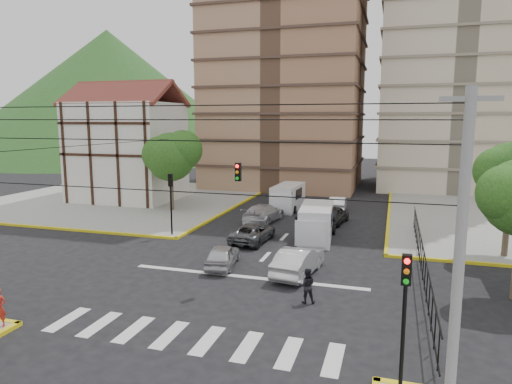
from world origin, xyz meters
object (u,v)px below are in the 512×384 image
at_px(van_left_lane, 287,198).
at_px(car_white_front_right, 298,261).
at_px(traffic_light_se, 405,302).
at_px(van_right_lane, 316,224).
at_px(traffic_light_nw, 171,194).
at_px(pedestrian_crosswalk, 307,286).
at_px(car_silver_front_left, 223,256).

height_order(van_left_lane, car_white_front_right, van_left_lane).
bearing_deg(traffic_light_se, van_right_lane, 107.43).
height_order(traffic_light_se, car_white_front_right, traffic_light_se).
bearing_deg(traffic_light_nw, pedestrian_crosswalk, -38.23).
xyz_separation_m(traffic_light_se, pedestrian_crosswalk, (-4.06, 6.51, -2.29)).
height_order(traffic_light_nw, van_right_lane, traffic_light_nw).
distance_m(traffic_light_se, car_white_front_right, 11.67).
bearing_deg(van_left_lane, traffic_light_se, -67.35).
bearing_deg(van_right_lane, traffic_light_se, -78.29).
relative_size(traffic_light_nw, van_right_lane, 0.79).
relative_size(van_right_lane, car_silver_front_left, 1.46).
bearing_deg(van_left_lane, pedestrian_crosswalk, -71.65).
relative_size(traffic_light_se, traffic_light_nw, 1.00).
bearing_deg(car_white_front_right, traffic_light_se, 124.75).
xyz_separation_m(van_right_lane, car_silver_front_left, (-4.15, -7.22, -0.53)).
xyz_separation_m(car_silver_front_left, car_white_front_right, (4.43, -0.11, 0.12)).
xyz_separation_m(car_white_front_right, pedestrian_crosswalk, (1.16, -3.67, 0.06)).
bearing_deg(pedestrian_crosswalk, traffic_light_se, 107.36).
bearing_deg(car_silver_front_left, traffic_light_se, 124.33).
bearing_deg(van_right_lane, pedestrian_crosswalk, -88.26).
xyz_separation_m(traffic_light_nw, van_left_lane, (5.79, 11.83, -1.97)).
height_order(traffic_light_se, traffic_light_nw, same).
relative_size(traffic_light_se, car_silver_front_left, 1.16).
xyz_separation_m(car_silver_front_left, pedestrian_crosswalk, (5.59, -3.78, 0.18)).
bearing_deg(pedestrian_crosswalk, van_right_lane, -97.13).
bearing_deg(van_left_lane, car_silver_front_left, -86.47).
bearing_deg(van_left_lane, van_right_lane, -63.53).
xyz_separation_m(van_right_lane, car_white_front_right, (0.28, -7.33, -0.42)).
xyz_separation_m(traffic_light_nw, van_right_lane, (10.10, 1.91, -1.93)).
relative_size(car_silver_front_left, pedestrian_crosswalk, 2.31).
xyz_separation_m(traffic_light_se, van_left_lane, (-9.81, 27.43, -1.97)).
height_order(traffic_light_nw, car_silver_front_left, traffic_light_nw).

